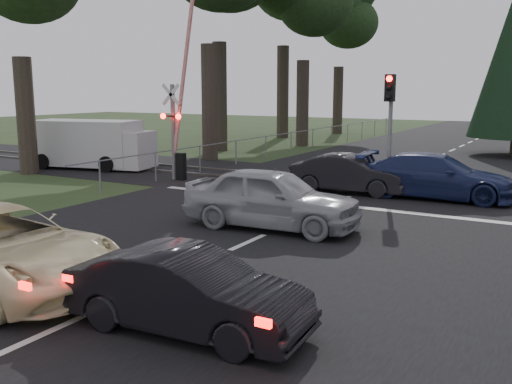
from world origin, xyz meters
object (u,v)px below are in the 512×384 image
Objects in this scene: crossing_signal at (178,129)px; white_van at (94,144)px; dark_car_far at (349,174)px; silver_car at (272,198)px; traffic_signal_center at (390,113)px; dark_hatchback at (188,292)px; blue_sedan at (436,176)px.

crossing_signal is 1.17× the size of white_van.
dark_car_far is at bearing -14.14° from white_van.
crossing_signal is 8.88m from silver_car.
dark_car_far is 12.45m from white_van.
crossing_signal reaches higher than traffic_signal_center.
dark_hatchback is (0.81, -12.48, -2.18)m from traffic_signal_center.
white_van is at bearing 84.74° from dark_car_far.
traffic_signal_center is at bearing -15.15° from silver_car.
white_van is (-15.33, -0.38, 0.37)m from blue_sedan.
silver_car is 0.92× the size of blue_sedan.
crossing_signal is 1.71× the size of dark_car_far.
crossing_signal is 10.03m from blue_sedan.
traffic_signal_center is (8.27, 0.89, 0.75)m from crossing_signal.
dark_car_far is 0.69× the size of white_van.
crossing_signal is 14.80m from dark_hatchback.
dark_hatchback is at bearing -86.28° from traffic_signal_center.
white_van is (-13.74, -0.08, -1.69)m from traffic_signal_center.
blue_sedan is at bearing -7.51° from dark_hatchback.
traffic_signal_center is 13.84m from white_van.
dark_hatchback is at bearing 174.21° from blue_sedan.
white_van is (-5.47, 0.82, -0.94)m from crossing_signal.
blue_sedan reaches higher than dark_car_far.
traffic_signal_center reaches higher than dark_hatchback.
blue_sedan is 1.26× the size of dark_car_far.
white_van is at bearing 60.27° from silver_car.
dark_hatchback is at bearing -174.93° from dark_car_far.
crossing_signal is 7.15m from dark_car_far.
silver_car is 5.91m from dark_car_far.
dark_hatchback is 0.80× the size of silver_car.
crossing_signal is 1.84× the size of dark_hatchback.
traffic_signal_center is at bearing -85.73° from dark_car_far.
silver_car is at bearing 13.50° from dark_hatchback.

